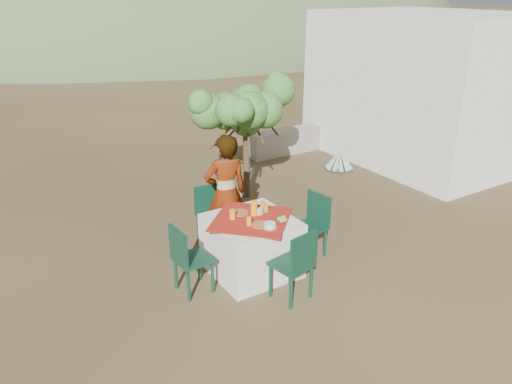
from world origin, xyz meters
The scene contains 24 objects.
ground centered at (0.00, 0.00, 0.00)m, with size 160.00×160.00×0.00m, color #312516.
table centered at (-0.05, -0.43, 0.38)m, with size 1.30×1.30×0.76m.
chair_far centered at (-0.11, 0.64, 0.46)m, with size 0.41×0.41×0.83m.
chair_near centered at (0.05, -1.26, 0.51)m, with size 0.49×0.49×0.92m.
chair_left centered at (-0.96, -0.45, 0.49)m, with size 0.44×0.44×0.89m.
chair_right centered at (0.90, -0.49, 0.49)m, with size 0.47×0.47×0.89m.
person centered at (-0.03, 0.29, 0.84)m, with size 0.62×0.41×1.69m, color #8C6651.
shrub_tree centered at (1.23, 1.81, 1.48)m, with size 1.60×1.57×1.88m.
agave centered at (3.51, 1.97, 0.20)m, with size 0.57×0.57×0.60m.
guesthouse centered at (5.60, 1.80, 1.50)m, with size 3.20×4.20×3.00m, color beige.
stone_wall centered at (3.60, 3.40, 0.28)m, with size 2.60×0.35×0.55m, color gray.
hill_near_right centered at (12.00, 36.00, 0.00)m, with size 48.00×48.00×20.00m, color #3B5530.
hill_far_right centered at (28.00, 46.00, 0.00)m, with size 36.00×36.00×14.00m, color slate.
plate_far centered at (-0.09, -0.21, 0.77)m, with size 0.23×0.23×0.01m, color brown.
plate_near centered at (-0.06, -0.65, 0.77)m, with size 0.22×0.22×0.01m, color brown.
glass_far centered at (-0.26, -0.30, 0.82)m, with size 0.08×0.08×0.12m, color orange.
glass_near centered at (-0.18, -0.57, 0.82)m, with size 0.07×0.07×0.11m, color orange.
juice_pitcher centered at (0.03, -0.35, 0.86)m, with size 0.09×0.09×0.19m, color orange.
bowl_plate centered at (0.00, -0.77, 0.77)m, with size 0.19×0.19×0.01m, color brown.
white_bowl centered at (0.00, -0.77, 0.80)m, with size 0.15×0.15×0.05m, color silver.
jar_left centered at (0.22, -0.35, 0.81)m, with size 0.06×0.06×0.10m, color #BD7D21.
jar_right centered at (0.22, -0.27, 0.81)m, with size 0.07×0.07×0.11m, color #BD7D21.
napkin_holder centered at (0.11, -0.38, 0.81)m, with size 0.07×0.04×0.09m, color silver.
fruit_cluster centered at (0.23, -0.70, 0.79)m, with size 0.13×0.12×0.07m.
Camera 1 is at (-3.01, -5.30, 3.51)m, focal length 35.00 mm.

